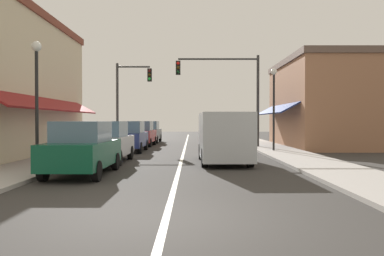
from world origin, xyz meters
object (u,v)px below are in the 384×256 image
at_px(parked_car_third_left, 130,137).
at_px(street_lamp_left_near, 37,83).
at_px(traffic_signal_left_corner, 128,92).
at_px(parked_car_distant_left, 149,132).
at_px(street_lamp_right_mid, 274,96).
at_px(parked_car_nearest_left, 83,149).
at_px(traffic_signal_mast_arm, 230,85).
at_px(parked_car_second_left, 107,142).
at_px(van_in_lane, 224,136).
at_px(parked_car_far_left, 141,134).

distance_m(parked_car_third_left, street_lamp_left_near, 9.03).
xyz_separation_m(traffic_signal_left_corner, street_lamp_left_near, (-1.12, -13.40, -0.65)).
height_order(parked_car_third_left, parked_car_distant_left, same).
bearing_deg(street_lamp_right_mid, parked_car_nearest_left, -131.36).
bearing_deg(traffic_signal_mast_arm, street_lamp_right_mid, -58.40).
bearing_deg(parked_car_third_left, parked_car_second_left, -90.12).
relative_size(parked_car_second_left, parked_car_distant_left, 1.00).
relative_size(van_in_lane, traffic_signal_left_corner, 0.89).
distance_m(parked_car_far_left, van_in_lane, 12.22).
relative_size(van_in_lane, traffic_signal_mast_arm, 0.86).
bearing_deg(street_lamp_left_near, traffic_signal_left_corner, 85.23).
xyz_separation_m(parked_car_nearest_left, traffic_signal_mast_arm, (6.08, 12.80, 3.29)).
distance_m(traffic_signal_mast_arm, street_lamp_left_near, 14.08).
height_order(van_in_lane, street_lamp_right_mid, street_lamp_right_mid).
height_order(traffic_signal_mast_arm, street_lamp_right_mid, traffic_signal_mast_arm).
xyz_separation_m(parked_car_second_left, traffic_signal_left_corner, (-0.81, 10.74, 2.92)).
distance_m(parked_car_distant_left, traffic_signal_mast_arm, 9.51).
bearing_deg(parked_car_third_left, parked_car_distant_left, 89.92).
height_order(parked_car_distant_left, traffic_signal_mast_arm, traffic_signal_mast_arm).
bearing_deg(parked_car_nearest_left, street_lamp_left_near, 147.08).
bearing_deg(street_lamp_right_mid, parked_car_third_left, 176.41).
bearing_deg(traffic_signal_left_corner, parked_car_distant_left, 78.54).
distance_m(parked_car_third_left, traffic_signal_mast_arm, 7.56).
height_order(parked_car_far_left, van_in_lane, van_in_lane).
relative_size(traffic_signal_mast_arm, street_lamp_left_near, 1.31).
distance_m(parked_car_third_left, parked_car_distant_left, 9.51).
relative_size(parked_car_second_left, parked_car_third_left, 1.00).
xyz_separation_m(street_lamp_left_near, street_lamp_right_mid, (10.25, 7.99, 0.06)).
bearing_deg(street_lamp_right_mid, traffic_signal_mast_arm, 121.60).
xyz_separation_m(van_in_lane, street_lamp_right_mid, (3.29, 5.51, 2.06)).
xyz_separation_m(traffic_signal_left_corner, street_lamp_right_mid, (9.13, -5.41, -0.60)).
bearing_deg(parked_car_distant_left, parked_car_far_left, -89.65).
bearing_deg(parked_car_third_left, parked_car_nearest_left, -89.35).
xyz_separation_m(parked_car_nearest_left, van_in_lane, (4.92, 3.82, 0.27)).
bearing_deg(street_lamp_right_mid, street_lamp_left_near, -142.06).
bearing_deg(parked_car_nearest_left, van_in_lane, 38.34).
height_order(traffic_signal_left_corner, street_lamp_left_near, traffic_signal_left_corner).
bearing_deg(parked_car_distant_left, street_lamp_right_mid, -49.59).
bearing_deg(street_lamp_right_mid, parked_car_far_left, 145.63).
bearing_deg(parked_car_nearest_left, parked_car_distant_left, 90.47).
bearing_deg(street_lamp_right_mid, traffic_signal_left_corner, 149.32).
height_order(parked_car_second_left, parked_car_third_left, same).
relative_size(parked_car_second_left, traffic_signal_left_corner, 0.71).
bearing_deg(traffic_signal_mast_arm, street_lamp_left_near, -125.28).
distance_m(parked_car_second_left, traffic_signal_mast_arm, 11.24).
xyz_separation_m(traffic_signal_mast_arm, street_lamp_left_near, (-8.11, -11.46, -1.02)).
height_order(parked_car_far_left, traffic_signal_left_corner, traffic_signal_left_corner).
distance_m(parked_car_second_left, parked_car_distant_left, 15.36).
distance_m(parked_car_distant_left, van_in_lane, 16.30).
height_order(parked_car_second_left, street_lamp_right_mid, street_lamp_right_mid).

